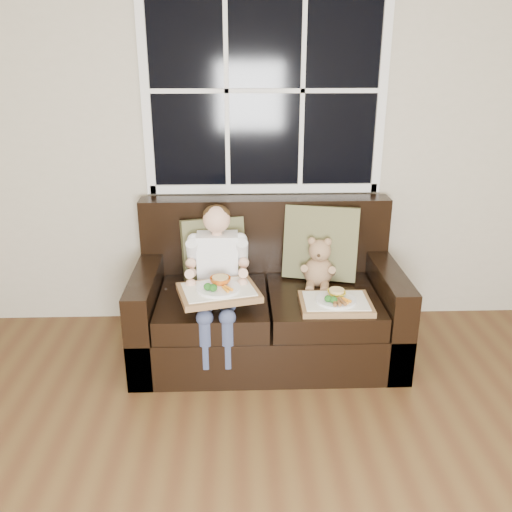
{
  "coord_description": "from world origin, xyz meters",
  "views": [
    {
      "loc": [
        -0.24,
        -1.23,
        1.9
      ],
      "look_at": [
        -0.13,
        1.85,
        0.73
      ],
      "focal_mm": 38.0,
      "sensor_mm": 36.0,
      "label": 1
    }
  ],
  "objects_px": {
    "child": "(217,266)",
    "tray_left": "(219,291)",
    "loveseat": "(267,305)",
    "tray_right": "(336,302)",
    "teddy_bear": "(319,266)"
  },
  "relations": [
    {
      "from": "loveseat",
      "to": "tray_right",
      "type": "relative_size",
      "value": 3.94
    },
    {
      "from": "teddy_bear",
      "to": "child",
      "type": "bearing_deg",
      "value": -158.2
    },
    {
      "from": "child",
      "to": "tray_left",
      "type": "distance_m",
      "value": 0.23
    },
    {
      "from": "child",
      "to": "teddy_bear",
      "type": "bearing_deg",
      "value": 10.86
    },
    {
      "from": "loveseat",
      "to": "tray_left",
      "type": "height_order",
      "value": "loveseat"
    },
    {
      "from": "loveseat",
      "to": "child",
      "type": "xyz_separation_m",
      "value": [
        -0.32,
        -0.12,
        0.33
      ]
    },
    {
      "from": "loveseat",
      "to": "tray_left",
      "type": "relative_size",
      "value": 3.23
    },
    {
      "from": "child",
      "to": "tray_right",
      "type": "xyz_separation_m",
      "value": [
        0.71,
        -0.2,
        -0.16
      ]
    },
    {
      "from": "child",
      "to": "tray_left",
      "type": "relative_size",
      "value": 1.63
    },
    {
      "from": "child",
      "to": "tray_left",
      "type": "xyz_separation_m",
      "value": [
        0.01,
        -0.22,
        -0.06
      ]
    },
    {
      "from": "teddy_bear",
      "to": "tray_right",
      "type": "relative_size",
      "value": 0.79
    },
    {
      "from": "loveseat",
      "to": "child",
      "type": "distance_m",
      "value": 0.48
    },
    {
      "from": "loveseat",
      "to": "tray_left",
      "type": "bearing_deg",
      "value": -131.8
    },
    {
      "from": "child",
      "to": "tray_right",
      "type": "relative_size",
      "value": 1.98
    },
    {
      "from": "child",
      "to": "teddy_bear",
      "type": "relative_size",
      "value": 2.51
    }
  ]
}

